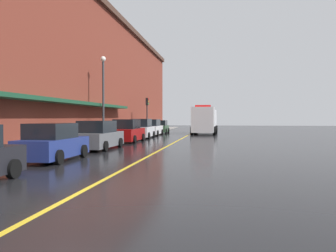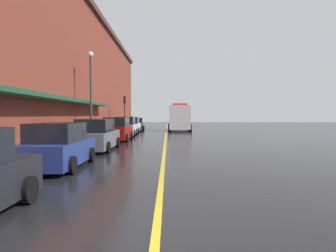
{
  "view_description": "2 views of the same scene",
  "coord_description": "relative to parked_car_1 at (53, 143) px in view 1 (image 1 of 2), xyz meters",
  "views": [
    {
      "loc": [
        3.72,
        -8.41,
        2.0
      ],
      "look_at": [
        0.18,
        14.26,
        1.44
      ],
      "focal_mm": 36.43,
      "sensor_mm": 36.0,
      "label": 1
    },
    {
      "loc": [
        0.21,
        -4.93,
        2.04
      ],
      "look_at": [
        0.34,
        24.69,
        0.95
      ],
      "focal_mm": 31.59,
      "sensor_mm": 36.0,
      "label": 2
    }
  ],
  "objects": [
    {
      "name": "ground_plane",
      "position": [
        4.02,
        18.59,
        -0.81
      ],
      "size": [
        112.0,
        112.0,
        0.0
      ],
      "primitive_type": "plane",
      "color": "black"
    },
    {
      "name": "sidewalk_left",
      "position": [
        -2.18,
        18.59,
        -0.74
      ],
      "size": [
        2.4,
        70.0,
        0.15
      ],
      "primitive_type": "cube",
      "color": "gray",
      "rests_on": "ground"
    },
    {
      "name": "lane_center_stripe",
      "position": [
        4.02,
        18.59,
        -0.81
      ],
      "size": [
        0.16,
        70.0,
        0.01
      ],
      "primitive_type": "cube",
      "color": "gold",
      "rests_on": "ground"
    },
    {
      "name": "brick_building_left",
      "position": [
        -10.11,
        17.58,
        5.81
      ],
      "size": [
        14.63,
        64.0,
        13.22
      ],
      "color": "maroon",
      "rests_on": "ground"
    },
    {
      "name": "parked_car_1",
      "position": [
        0.0,
        0.0,
        0.0
      ],
      "size": [
        2.06,
        4.33,
        1.74
      ],
      "rotation": [
        0.0,
        0.0,
        1.58
      ],
      "color": "navy",
      "rests_on": "ground"
    },
    {
      "name": "parked_car_2",
      "position": [
        0.08,
        5.72,
        0.03
      ],
      "size": [
        2.13,
        4.76,
        1.81
      ],
      "rotation": [
        0.0,
        0.0,
        1.57
      ],
      "color": "#595B60",
      "rests_on": "ground"
    },
    {
      "name": "parked_car_3",
      "position": [
        0.16,
        12.2,
        0.06
      ],
      "size": [
        2.11,
        4.64,
        1.87
      ],
      "rotation": [
        0.0,
        0.0,
        1.57
      ],
      "color": "maroon",
      "rests_on": "ground"
    },
    {
      "name": "parked_car_4",
      "position": [
        0.11,
        17.49,
        0.06
      ],
      "size": [
        2.13,
        4.41,
        1.89
      ],
      "rotation": [
        0.0,
        0.0,
        1.6
      ],
      "color": "silver",
      "rests_on": "ground"
    },
    {
      "name": "parked_car_5",
      "position": [
        0.04,
        22.82,
        0.04
      ],
      "size": [
        1.99,
        4.91,
        1.83
      ],
      "rotation": [
        0.0,
        0.0,
        1.58
      ],
      "color": "silver",
      "rests_on": "ground"
    },
    {
      "name": "parked_car_6",
      "position": [
        0.02,
        28.4,
        -0.03
      ],
      "size": [
        2.08,
        4.29,
        1.67
      ],
      "rotation": [
        0.0,
        0.0,
        1.61
      ],
      "color": "#2D5133",
      "rests_on": "ground"
    },
    {
      "name": "box_truck",
      "position": [
        5.76,
        27.39,
        0.84
      ],
      "size": [
        3.05,
        8.31,
        3.46
      ],
      "rotation": [
        0.0,
        0.0,
        -1.6
      ],
      "color": "silver",
      "rests_on": "ground"
    },
    {
      "name": "parking_meter_0",
      "position": [
        -1.33,
        17.95,
        0.25
      ],
      "size": [
        0.14,
        0.18,
        1.33
      ],
      "color": "#4C4C51",
      "rests_on": "sidewalk_left"
    },
    {
      "name": "street_lamp_left",
      "position": [
        -1.93,
        12.3,
        3.59
      ],
      "size": [
        0.44,
        0.44,
        6.94
      ],
      "color": "#33383D",
      "rests_on": "sidewalk_left"
    },
    {
      "name": "traffic_light_near",
      "position": [
        -1.27,
        26.22,
        2.34
      ],
      "size": [
        0.38,
        0.36,
        4.3
      ],
      "color": "#232326",
      "rests_on": "sidewalk_left"
    }
  ]
}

